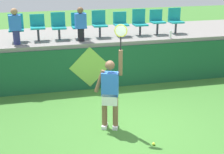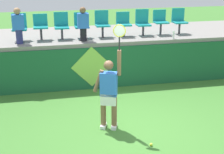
{
  "view_description": "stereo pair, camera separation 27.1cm",
  "coord_description": "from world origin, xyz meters",
  "px_view_note": "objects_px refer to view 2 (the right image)",
  "views": [
    {
      "loc": [
        -2.13,
        -6.72,
        3.8
      ],
      "look_at": [
        -0.25,
        1.01,
        0.98
      ],
      "focal_mm": 53.22,
      "sensor_mm": 36.0,
      "label": 1
    },
    {
      "loc": [
        -1.86,
        -6.78,
        3.8
      ],
      "look_at": [
        -0.25,
        1.01,
        0.98
      ],
      "focal_mm": 53.22,
      "sensor_mm": 36.0,
      "label": 2
    }
  ],
  "objects_px": {
    "tennis_ball": "(151,145)",
    "stadium_chair_1": "(41,25)",
    "spectator_0": "(83,23)",
    "stadium_chair_0": "(19,26)",
    "stadium_chair_3": "(81,24)",
    "stadium_chair_4": "(102,23)",
    "stadium_chair_7": "(160,20)",
    "stadium_chair_5": "(124,23)",
    "spectator_1": "(18,25)",
    "stadium_chair_8": "(179,20)",
    "tennis_player": "(109,91)",
    "stadium_chair_2": "(61,24)",
    "water_bottle": "(173,35)",
    "stadium_chair_6": "(143,22)"
  },
  "relations": [
    {
      "from": "stadium_chair_4",
      "to": "stadium_chair_8",
      "type": "relative_size",
      "value": 1.0
    },
    {
      "from": "stadium_chair_8",
      "to": "spectator_0",
      "type": "relative_size",
      "value": 0.81
    },
    {
      "from": "water_bottle",
      "to": "stadium_chair_0",
      "type": "distance_m",
      "value": 4.8
    },
    {
      "from": "stadium_chair_0",
      "to": "stadium_chair_2",
      "type": "relative_size",
      "value": 1.0
    },
    {
      "from": "stadium_chair_0",
      "to": "stadium_chair_5",
      "type": "height_order",
      "value": "stadium_chair_0"
    },
    {
      "from": "stadium_chair_5",
      "to": "tennis_ball",
      "type": "bearing_deg",
      "value": -95.72
    },
    {
      "from": "stadium_chair_0",
      "to": "stadium_chair_2",
      "type": "height_order",
      "value": "stadium_chair_2"
    },
    {
      "from": "stadium_chair_5",
      "to": "stadium_chair_8",
      "type": "relative_size",
      "value": 0.92
    },
    {
      "from": "stadium_chair_7",
      "to": "stadium_chair_4",
      "type": "bearing_deg",
      "value": 179.77
    },
    {
      "from": "spectator_0",
      "to": "spectator_1",
      "type": "relative_size",
      "value": 0.98
    },
    {
      "from": "stadium_chair_3",
      "to": "stadium_chair_8",
      "type": "distance_m",
      "value": 3.29
    },
    {
      "from": "stadium_chair_2",
      "to": "stadium_chair_3",
      "type": "bearing_deg",
      "value": -0.21
    },
    {
      "from": "stadium_chair_1",
      "to": "stadium_chair_2",
      "type": "bearing_deg",
      "value": 0.74
    },
    {
      "from": "tennis_ball",
      "to": "stadium_chair_3",
      "type": "height_order",
      "value": "stadium_chair_3"
    },
    {
      "from": "stadium_chair_2",
      "to": "stadium_chair_8",
      "type": "xyz_separation_m",
      "value": [
        3.92,
        -0.0,
        0.01
      ]
    },
    {
      "from": "stadium_chair_4",
      "to": "stadium_chair_0",
      "type": "bearing_deg",
      "value": 179.99
    },
    {
      "from": "stadium_chair_4",
      "to": "stadium_chair_7",
      "type": "distance_m",
      "value": 1.96
    },
    {
      "from": "stadium_chair_5",
      "to": "spectator_1",
      "type": "height_order",
      "value": "spectator_1"
    },
    {
      "from": "stadium_chair_7",
      "to": "spectator_0",
      "type": "bearing_deg",
      "value": -170.71
    },
    {
      "from": "water_bottle",
      "to": "stadium_chair_1",
      "type": "xyz_separation_m",
      "value": [
        -4.1,
        0.73,
        0.33
      ]
    },
    {
      "from": "stadium_chair_7",
      "to": "spectator_1",
      "type": "distance_m",
      "value": 4.56
    },
    {
      "from": "spectator_1",
      "to": "stadium_chair_8",
      "type": "bearing_deg",
      "value": 4.51
    },
    {
      "from": "stadium_chair_2",
      "to": "stadium_chair_3",
      "type": "xyz_separation_m",
      "value": [
        0.63,
        -0.0,
        -0.01
      ]
    },
    {
      "from": "stadium_chair_6",
      "to": "spectator_1",
      "type": "bearing_deg",
      "value": -173.98
    },
    {
      "from": "tennis_player",
      "to": "stadium_chair_8",
      "type": "distance_m",
      "value": 4.77
    },
    {
      "from": "stadium_chair_1",
      "to": "spectator_1",
      "type": "xyz_separation_m",
      "value": [
        -0.64,
        -0.4,
        0.1
      ]
    },
    {
      "from": "spectator_0",
      "to": "stadium_chair_0",
      "type": "bearing_deg",
      "value": 167.06
    },
    {
      "from": "stadium_chair_1",
      "to": "stadium_chair_2",
      "type": "relative_size",
      "value": 0.96
    },
    {
      "from": "stadium_chair_1",
      "to": "stadium_chair_8",
      "type": "height_order",
      "value": "stadium_chair_8"
    },
    {
      "from": "stadium_chair_3",
      "to": "stadium_chair_6",
      "type": "bearing_deg",
      "value": 0.17
    },
    {
      "from": "stadium_chair_5",
      "to": "stadium_chair_3",
      "type": "bearing_deg",
      "value": 179.8
    },
    {
      "from": "stadium_chair_7",
      "to": "stadium_chair_1",
      "type": "bearing_deg",
      "value": -179.99
    },
    {
      "from": "water_bottle",
      "to": "stadium_chair_0",
      "type": "bearing_deg",
      "value": 171.1
    },
    {
      "from": "water_bottle",
      "to": "stadium_chair_5",
      "type": "distance_m",
      "value": 1.66
    },
    {
      "from": "stadium_chair_2",
      "to": "stadium_chair_4",
      "type": "bearing_deg",
      "value": 0.0
    },
    {
      "from": "tennis_ball",
      "to": "stadium_chair_5",
      "type": "bearing_deg",
      "value": 84.28
    },
    {
      "from": "stadium_chair_4",
      "to": "stadium_chair_5",
      "type": "relative_size",
      "value": 1.09
    },
    {
      "from": "tennis_ball",
      "to": "stadium_chair_8",
      "type": "xyz_separation_m",
      "value": [
        2.37,
        4.5,
        1.87
      ]
    },
    {
      "from": "stadium_chair_3",
      "to": "stadium_chair_2",
      "type": "bearing_deg",
      "value": 179.79
    },
    {
      "from": "stadium_chair_0",
      "to": "stadium_chair_2",
      "type": "distance_m",
      "value": 1.28
    },
    {
      "from": "tennis_ball",
      "to": "stadium_chair_1",
      "type": "bearing_deg",
      "value": 116.04
    },
    {
      "from": "stadium_chair_3",
      "to": "spectator_0",
      "type": "bearing_deg",
      "value": -90.0
    },
    {
      "from": "stadium_chair_0",
      "to": "stadium_chair_7",
      "type": "xyz_separation_m",
      "value": [
        4.54,
        -0.01,
        0.02
      ]
    },
    {
      "from": "stadium_chair_6",
      "to": "stadium_chair_8",
      "type": "distance_m",
      "value": 1.27
    },
    {
      "from": "stadium_chair_5",
      "to": "tennis_player",
      "type": "bearing_deg",
      "value": -108.65
    },
    {
      "from": "stadium_chair_8",
      "to": "stadium_chair_5",
      "type": "bearing_deg",
      "value": -179.81
    },
    {
      "from": "tennis_player",
      "to": "stadium_chair_1",
      "type": "relative_size",
      "value": 3.16
    },
    {
      "from": "stadium_chair_3",
      "to": "spectator_1",
      "type": "xyz_separation_m",
      "value": [
        -1.91,
        -0.41,
        0.12
      ]
    },
    {
      "from": "tennis_player",
      "to": "stadium_chair_3",
      "type": "xyz_separation_m",
      "value": [
        -0.19,
        3.5,
        0.93
      ]
    },
    {
      "from": "tennis_player",
      "to": "stadium_chair_0",
      "type": "relative_size",
      "value": 3.03
    }
  ]
}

